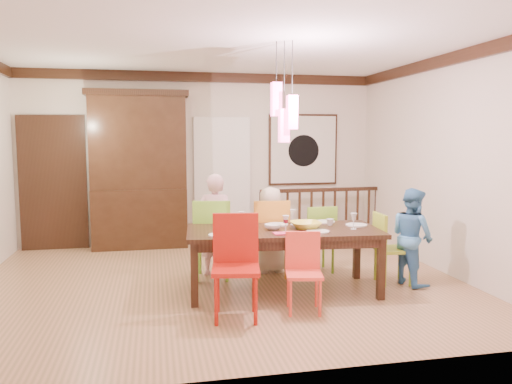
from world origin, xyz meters
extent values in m
plane|color=olive|center=(0.00, 0.00, 0.00)|extent=(6.00, 6.00, 0.00)
plane|color=white|center=(0.00, 0.00, 2.90)|extent=(6.00, 6.00, 0.00)
plane|color=beige|center=(0.00, 2.50, 1.45)|extent=(6.00, 0.00, 6.00)
plane|color=beige|center=(3.00, 0.00, 1.45)|extent=(0.00, 5.00, 5.00)
cube|color=black|center=(-2.40, 2.45, 1.05)|extent=(1.04, 0.07, 2.24)
cube|color=silver|center=(0.35, 2.46, 1.05)|extent=(0.97, 0.05, 2.22)
cube|color=black|center=(1.80, 2.47, 1.60)|extent=(1.25, 0.04, 1.25)
cube|color=silver|center=(1.80, 2.44, 1.60)|extent=(1.18, 0.02, 1.18)
cylinder|color=black|center=(1.80, 2.43, 1.58)|extent=(0.56, 0.01, 0.56)
cube|color=#FF4C93|center=(0.59, -0.44, 2.25)|extent=(0.11, 0.11, 0.38)
cylinder|color=black|center=(0.59, -0.44, 2.67)|extent=(0.01, 0.01, 0.46)
cube|color=#FF4C93|center=(0.75, -0.54, 2.10)|extent=(0.11, 0.11, 0.38)
cylinder|color=black|center=(0.75, -0.54, 2.59)|extent=(0.01, 0.01, 0.61)
cube|color=#FF4C93|center=(0.67, -0.49, 1.95)|extent=(0.11, 0.11, 0.38)
cylinder|color=black|center=(0.67, -0.49, 2.52)|extent=(0.01, 0.01, 0.76)
cube|color=black|center=(0.67, -0.49, 0.72)|extent=(2.31, 1.20, 0.05)
cube|color=black|center=(-0.37, -0.06, 0.35)|extent=(0.09, 0.09, 0.70)
cube|color=black|center=(1.71, -0.06, 0.35)|extent=(0.09, 0.09, 0.70)
cube|color=black|center=(-0.37, -0.91, 0.35)|extent=(0.09, 0.09, 0.70)
cube|color=black|center=(1.71, -0.91, 0.35)|extent=(0.09, 0.09, 0.70)
cube|color=black|center=(0.67, -0.04, 0.65)|extent=(2.03, 0.21, 0.10)
cube|color=black|center=(0.67, -0.93, 0.65)|extent=(2.03, 0.21, 0.10)
cube|color=#7AC334|center=(-0.08, 0.25, 0.50)|extent=(0.55, 0.55, 0.04)
cube|color=#7AC334|center=(-0.08, 0.25, 0.78)|extent=(0.47, 0.13, 0.51)
cylinder|color=#7AC334|center=(-0.26, 0.06, 0.24)|extent=(0.04, 0.04, 0.49)
cylinder|color=#7AC334|center=(0.11, 0.06, 0.24)|extent=(0.04, 0.04, 0.49)
cylinder|color=#7AC334|center=(-0.26, 0.44, 0.24)|extent=(0.04, 0.04, 0.49)
cylinder|color=#7AC334|center=(0.11, 0.44, 0.24)|extent=(0.04, 0.04, 0.49)
cube|color=orange|center=(0.66, 0.20, 0.49)|extent=(0.50, 0.50, 0.04)
cube|color=orange|center=(0.66, 0.20, 0.77)|extent=(0.46, 0.08, 0.50)
cylinder|color=orange|center=(0.48, 0.01, 0.24)|extent=(0.04, 0.04, 0.48)
cylinder|color=orange|center=(0.85, 0.01, 0.24)|extent=(0.04, 0.04, 0.48)
cylinder|color=orange|center=(0.48, 0.38, 0.24)|extent=(0.04, 0.04, 0.48)
cylinder|color=orange|center=(0.85, 0.38, 0.24)|extent=(0.04, 0.04, 0.48)
cube|color=#72AC2A|center=(1.34, 0.29, 0.44)|extent=(0.43, 0.43, 0.04)
cube|color=#72AC2A|center=(1.34, 0.29, 0.69)|extent=(0.41, 0.06, 0.45)
cylinder|color=#72AC2A|center=(1.18, 0.12, 0.22)|extent=(0.04, 0.04, 0.43)
cylinder|color=#72AC2A|center=(1.51, 0.12, 0.22)|extent=(0.04, 0.04, 0.43)
cylinder|color=#72AC2A|center=(1.18, 0.45, 0.22)|extent=(0.04, 0.04, 0.43)
cylinder|color=#72AC2A|center=(1.51, 0.45, 0.22)|extent=(0.04, 0.04, 0.43)
cube|color=#AE180D|center=(-0.02, -1.26, 0.50)|extent=(0.54, 0.54, 0.04)
cube|color=#AE180D|center=(-0.02, -1.26, 0.78)|extent=(0.47, 0.12, 0.51)
cylinder|color=#AE180D|center=(-0.21, -1.45, 0.25)|extent=(0.04, 0.04, 0.49)
cylinder|color=#AE180D|center=(0.17, -1.45, 0.25)|extent=(0.04, 0.04, 0.49)
cylinder|color=#AE180D|center=(-0.21, -1.07, 0.25)|extent=(0.04, 0.04, 0.49)
cylinder|color=#AE180D|center=(0.17, -1.07, 0.25)|extent=(0.04, 0.04, 0.49)
cube|color=#F24432|center=(0.70, -1.21, 0.40)|extent=(0.44, 0.44, 0.04)
cube|color=#F24432|center=(0.70, -1.21, 0.62)|extent=(0.37, 0.11, 0.41)
cylinder|color=#F24432|center=(0.55, -1.36, 0.19)|extent=(0.03, 0.03, 0.39)
cylinder|color=#F24432|center=(0.85, -1.36, 0.19)|extent=(0.03, 0.03, 0.39)
cylinder|color=#F24432|center=(0.55, -1.06, 0.19)|extent=(0.03, 0.03, 0.39)
cylinder|color=#F24432|center=(0.85, -1.06, 0.19)|extent=(0.03, 0.03, 0.39)
cube|color=#98B52A|center=(2.09, -0.44, 0.43)|extent=(0.43, 0.43, 0.04)
cube|color=#98B52A|center=(2.09, -0.44, 0.67)|extent=(0.06, 0.40, 0.44)
cylinder|color=#98B52A|center=(1.93, -0.60, 0.21)|extent=(0.03, 0.03, 0.42)
cylinder|color=#98B52A|center=(2.26, -0.60, 0.21)|extent=(0.03, 0.03, 0.42)
cylinder|color=#98B52A|center=(1.93, -0.28, 0.21)|extent=(0.03, 0.03, 0.42)
cylinder|color=#98B52A|center=(2.26, -0.28, 0.21)|extent=(0.03, 0.03, 0.42)
cube|color=black|center=(-1.04, 2.28, 0.49)|extent=(1.52, 0.44, 0.98)
cube|color=black|center=(-1.04, 2.30, 1.74)|extent=(1.52, 0.40, 1.52)
cube|color=black|center=(-1.04, 2.49, 1.74)|extent=(1.31, 0.02, 1.31)
cube|color=black|center=(-1.04, 2.30, 2.52)|extent=(1.63, 0.44, 0.10)
cube|color=black|center=(0.96, 1.95, 0.46)|extent=(0.13, 0.13, 0.92)
cube|color=black|center=(3.06, 1.95, 0.46)|extent=(0.13, 0.13, 0.92)
cube|color=black|center=(2.01, 1.95, 0.93)|extent=(2.22, 0.18, 0.06)
cube|color=black|center=(2.01, 1.95, 0.05)|extent=(2.10, 0.16, 0.05)
imported|color=#FBBFCE|center=(-0.03, 0.38, 0.67)|extent=(0.57, 0.46, 1.35)
imported|color=#BAA98C|center=(0.71, 0.36, 0.58)|extent=(0.59, 0.41, 1.16)
imported|color=#468AC4|center=(2.30, -0.52, 0.60)|extent=(0.57, 0.67, 1.20)
imported|color=gold|center=(0.92, -0.54, 0.79)|extent=(0.36, 0.36, 0.09)
imported|color=white|center=(0.54, -0.50, 0.78)|extent=(0.25, 0.25, 0.06)
imported|color=silver|center=(0.25, -0.61, 0.80)|extent=(0.14, 0.14, 0.10)
imported|color=silver|center=(1.28, -0.38, 0.79)|extent=(0.11, 0.11, 0.08)
cylinder|color=white|center=(0.02, -0.16, 0.76)|extent=(0.26, 0.26, 0.01)
cylinder|color=white|center=(0.66, -0.22, 0.76)|extent=(0.26, 0.26, 0.01)
cylinder|color=white|center=(1.29, -0.15, 0.76)|extent=(0.26, 0.26, 0.01)
cylinder|color=white|center=(-0.11, -0.74, 0.76)|extent=(0.26, 0.26, 0.01)
cylinder|color=white|center=(1.00, -0.75, 0.76)|extent=(0.26, 0.26, 0.01)
cylinder|color=white|center=(1.60, -0.45, 0.76)|extent=(0.26, 0.26, 0.01)
cube|color=#D83359|center=(0.57, -0.79, 0.76)|extent=(0.18, 0.14, 0.01)
camera|label=1|loc=(-0.80, -6.06, 1.82)|focal=35.00mm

